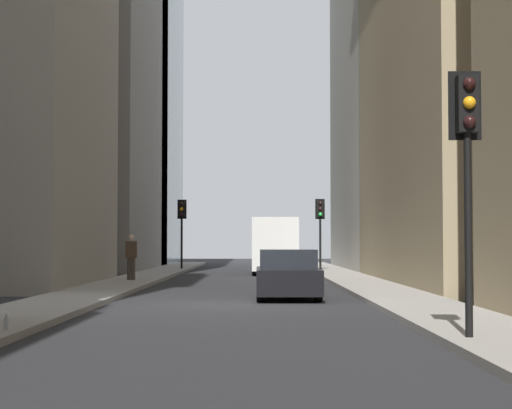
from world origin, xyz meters
TOP-DOWN VIEW (x-y plane):
  - ground_plane at (0.00, 0.00)m, footprint 135.00×135.00m
  - sidewalk_right at (0.00, 4.50)m, footprint 90.00×2.20m
  - sidewalk_left at (0.00, -4.50)m, footprint 90.00×2.20m
  - building_left_far at (29.76, -10.60)m, footprint 17.70×10.00m
  - building_right_far at (28.64, 10.59)m, footprint 18.00×10.50m
  - delivery_truck at (22.63, -1.40)m, footprint 6.46×2.25m
  - sedan_black at (2.34, -1.40)m, footprint 4.30×1.78m
  - traffic_light_foreground at (-9.38, -3.83)m, footprint 0.43×0.52m
  - traffic_light_midblock at (25.31, -3.95)m, footprint 0.43×0.52m
  - traffic_light_far_junction at (27.79, 3.78)m, footprint 0.43×0.52m
  - pedestrian at (12.11, 4.45)m, footprint 0.26×0.44m
  - discarded_bottle at (-8.26, 3.69)m, footprint 0.07×0.07m

SIDE VIEW (x-z plane):
  - ground_plane at x=0.00m, z-range 0.00..0.00m
  - sidewalk_right at x=0.00m, z-range 0.00..0.14m
  - sidewalk_left at x=0.00m, z-range 0.00..0.14m
  - discarded_bottle at x=-8.26m, z-range 0.11..0.38m
  - sedan_black at x=2.34m, z-range -0.04..1.37m
  - pedestrian at x=12.11m, z-range 0.22..2.02m
  - delivery_truck at x=22.63m, z-range 0.04..2.88m
  - traffic_light_midblock at x=25.31m, z-range 1.04..4.90m
  - traffic_light_far_junction at x=27.79m, z-range 1.06..5.00m
  - traffic_light_foreground at x=-9.38m, z-range 1.13..5.32m
  - building_left_far at x=29.76m, z-range 0.00..20.37m
  - building_right_far at x=28.64m, z-range 0.01..29.73m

